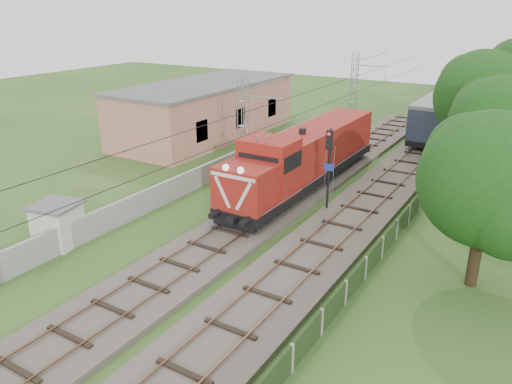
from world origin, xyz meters
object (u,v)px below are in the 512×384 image
Objects in this scene: signal_post at (329,156)px; relay_hut at (58,224)px; locomotive at (305,156)px; coach_rake at (485,79)px.

signal_post is 15.86m from relay_hut.
locomotive is 6.68× the size of relay_hut.
relay_hut is at bearing -101.40° from coach_rake.
locomotive reaches higher than relay_hut.
signal_post reaches higher than coach_rake.
coach_rake is 24.81× the size of relay_hut.
relay_hut is (-12.40, -61.52, -1.33)m from coach_rake.
signal_post is at bearing -92.13° from coach_rake.
locomotive is 4.70m from signal_post.
signal_post is 1.95× the size of relay_hut.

